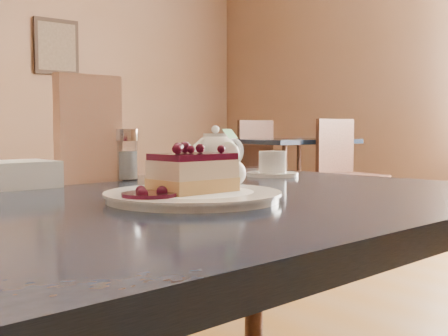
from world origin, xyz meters
TOP-DOWN VIEW (x-y plane):
  - main_table at (0.03, 0.22)m, footprint 1.15×0.81m
  - dessert_plate at (0.03, 0.17)m, footprint 0.24×0.24m
  - cheesecake_slice at (0.03, 0.17)m, footprint 0.12×0.09m
  - whipped_cream at (0.11, 0.19)m, footprint 0.05×0.05m
  - berry_sauce at (-0.05, 0.16)m, footprint 0.07×0.07m
  - tea_set at (0.36, 0.51)m, footprint 0.20×0.24m
  - menu_card at (0.03, 0.51)m, footprint 0.13×0.04m
  - sugar_shaker at (0.11, 0.52)m, footprint 0.05×0.05m
  - napkin_stack at (-0.10, 0.51)m, footprint 0.12×0.12m
  - bg_table_far_right at (3.02, 2.90)m, footprint 0.97×1.70m

SIDE VIEW (x-z plane):
  - bg_table_far_right at x=3.02m, z-range -0.50..0.63m
  - main_table at x=0.03m, z-range 0.27..0.96m
  - dessert_plate at x=0.03m, z-range 0.69..0.70m
  - berry_sauce at x=-0.05m, z-range 0.70..0.70m
  - napkin_stack at x=-0.10m, z-range 0.69..0.73m
  - whipped_cream at x=0.11m, z-range 0.70..0.75m
  - cheesecake_slice at x=0.03m, z-range 0.70..0.75m
  - tea_set at x=0.36m, z-range 0.68..0.78m
  - sugar_shaker at x=0.11m, z-range 0.69..0.79m
  - menu_card at x=0.03m, z-range 0.69..0.89m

